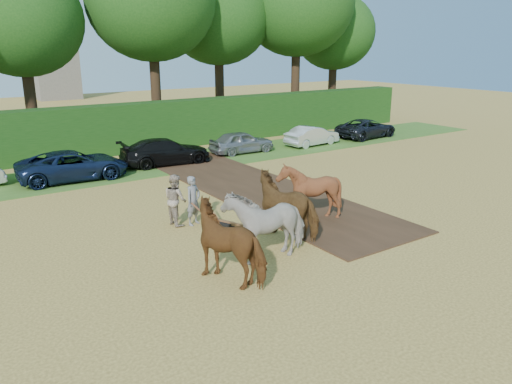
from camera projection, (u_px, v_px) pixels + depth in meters
name	position (u px, v px, depth m)	size (l,w,h in m)	color
ground	(333.00, 242.00, 17.03)	(120.00, 120.00, 0.00)	gold
earth_strip	(255.00, 188.00, 23.38)	(4.50, 17.00, 0.05)	#472D1C
grass_verge	(163.00, 164.00, 28.13)	(50.00, 5.00, 0.03)	#38601E
hedgerow	(132.00, 128.00, 31.28)	(46.00, 1.60, 3.00)	#14380F
spectator_near	(176.00, 200.00, 18.49)	(0.94, 0.73, 1.93)	#BCA994
plough_team	(275.00, 212.00, 16.63)	(7.38, 6.42, 2.23)	brown
parked_cars	(166.00, 152.00, 27.91)	(35.85, 3.43, 1.48)	#A6A9AD
treeline	(79.00, 3.00, 30.78)	(48.70, 10.60, 14.21)	#382616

